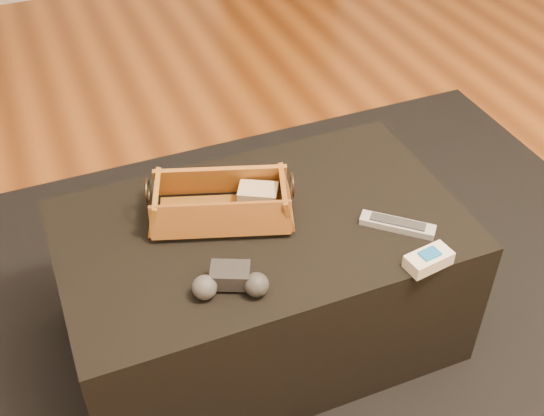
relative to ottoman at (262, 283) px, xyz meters
name	(u,v)px	position (x,y,z in m)	size (l,w,h in m)	color
floor	(228,361)	(-0.12, -0.04, -0.23)	(5.00, 5.50, 0.01)	brown
area_rug	(269,348)	(0.00, -0.05, -0.22)	(2.60, 2.00, 0.01)	black
ottoman	(262,283)	(0.00, 0.00, 0.00)	(1.00, 0.60, 0.42)	black
tv_remote	(214,214)	(-0.10, 0.06, 0.23)	(0.18, 0.04, 0.02)	black
cloth_bundle	(258,196)	(0.01, 0.06, 0.25)	(0.10, 0.07, 0.05)	#C7AF8A
wicker_basket	(221,204)	(-0.08, 0.06, 0.25)	(0.39, 0.28, 0.12)	#8F5E20
game_controller	(230,282)	(-0.14, -0.18, 0.24)	(0.18, 0.13, 0.06)	black
silver_remote	(397,225)	(0.30, -0.14, 0.22)	(0.16, 0.15, 0.02)	#B3B5BB
cream_gadget	(429,260)	(0.30, -0.28, 0.23)	(0.12, 0.07, 0.04)	silver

